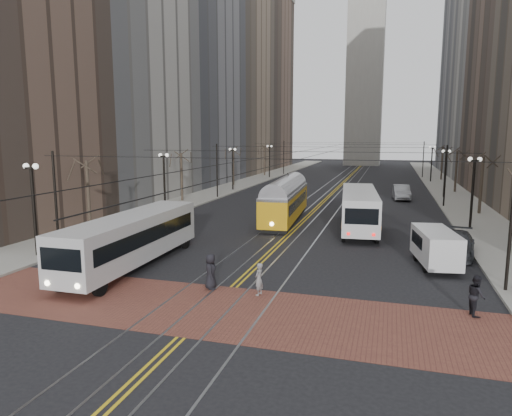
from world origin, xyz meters
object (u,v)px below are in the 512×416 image
Objects in this scene: cargo_van at (435,249)px; pedestrian_c at (476,295)px; sedan_grey at (354,204)px; pedestrian_a at (211,271)px; transit_bus at (132,241)px; sedan_silver at (401,192)px; clock_tower at (367,22)px; pedestrian_b at (259,279)px; rear_bus at (359,210)px; streetcar at (285,204)px; sedan_parked at (456,244)px.

cargo_van reaches higher than pedestrian_c.
sedan_grey is 25.94m from pedestrian_a.
pedestrian_a is (5.82, -2.37, -0.61)m from transit_bus.
transit_bus reaches higher than sedan_grey.
sedan_silver is at bearing -37.14° from pedestrian_a.
clock_tower reaches higher than pedestrian_b.
pedestrian_c is at bearing -75.94° from rear_bus.
sedan_parked is (13.10, -8.84, -0.76)m from streetcar.
sedan_silver is at bearing 64.88° from transit_bus.
cargo_van is 2.76× the size of pedestrian_c.
transit_bus is at bearing -93.87° from clock_tower.
streetcar is 20.24m from sedan_silver.
pedestrian_a is at bearing -114.73° from rear_bus.
pedestrian_b is 0.89× the size of pedestrian_c.
rear_bus reaches higher than sedan_grey.
pedestrian_a is at bearing -91.92° from streetcar.
cargo_van is 7.36m from pedestrian_c.
pedestrian_c is at bearing -90.26° from sedan_silver.
sedan_parked is at bearing -51.23° from rear_bus.
streetcar is 2.49× the size of sedan_parked.
streetcar is 8.20× the size of pedestrian_b.
cargo_van is 0.94× the size of sedan_parked.
streetcar is 22.95m from pedestrian_c.
pedestrian_a is (-9.69, -36.61, 0.04)m from sedan_silver.
clock_tower is 5.47× the size of transit_bus.
streetcar is at bearing -132.72° from sedan_grey.
sedan_grey is 2.86× the size of pedestrian_c.
sedan_grey is (-1.00, 8.39, -0.73)m from rear_bus.
transit_bus is 6.32m from pedestrian_a.
transit_bus is (-6.84, -101.12, -34.45)m from clock_tower.
clock_tower is at bearing -22.87° from pedestrian_a.
pedestrian_b is (-8.47, -7.49, -0.28)m from cargo_van.
pedestrian_b is at bearing -89.15° from clock_tower.
pedestrian_a is 12.01m from pedestrian_c.
transit_bus reaches higher than sedan_silver.
sedan_grey is (10.84, 23.07, -0.66)m from transit_bus.
rear_bus reaches higher than sedan_silver.
cargo_van is 19.12m from sedan_grey.
sedan_silver is (15.52, 34.23, -0.65)m from transit_bus.
sedan_parked is (2.83, -26.26, -0.11)m from sedan_silver.
clock_tower is 91.10m from streetcar.
cargo_van is 0.97× the size of sedan_grey.
pedestrian_b is at bearing 80.92° from pedestrian_c.
pedestrian_b is 9.47m from pedestrian_c.
cargo_van is at bearing -68.21° from rear_bus.
sedan_grey is at bearing 5.09° from pedestrian_c.
clock_tower is 85.68m from sedan_grey.
cargo_van is 0.93× the size of sedan_silver.
pedestrian_c is at bearing -83.93° from clock_tower.
rear_bus is 18.10m from pedestrian_a.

